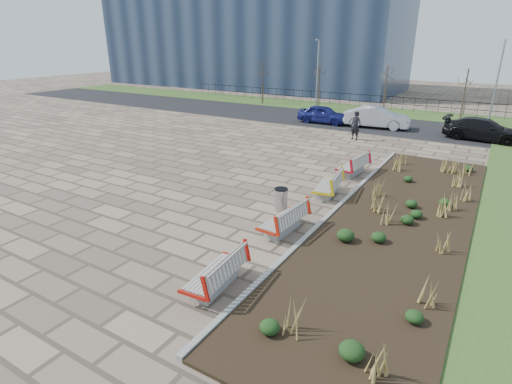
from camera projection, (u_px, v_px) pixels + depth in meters
The scene contains 22 objects.
ground at pixel (170, 237), 13.14m from camera, with size 120.00×120.00×0.00m, color #87735D.
planting_bed at pixel (400, 222), 14.09m from camera, with size 4.50×18.00×0.10m, color black.
planting_curb at pixel (337, 208), 15.21m from camera, with size 0.16×18.00×0.15m, color gray.
grass_verge_far at pixel (387, 112), 35.49m from camera, with size 80.00×5.00×0.04m, color #33511E.
road at pixel (367, 124), 30.70m from camera, with size 80.00×7.00×0.02m, color black.
bench_a at pixel (214, 271), 10.27m from camera, with size 0.90×2.10×1.00m, color #B9140C, non-canonical shape.
bench_b at pixel (283, 218), 13.30m from camera, with size 0.90×2.10×1.00m, color red, non-canonical shape.
bench_c at pixel (327, 184), 16.49m from camera, with size 0.90×2.10×1.00m, color #DCB80B, non-canonical shape.
bench_d at pixel (352, 164), 19.04m from camera, with size 0.90×2.10×1.00m, color #A30A19, non-canonical shape.
litter_bin at pixel (281, 200), 14.99m from camera, with size 0.49×0.49×0.88m, color #B2B2B7.
pedestrian at pixel (356, 126), 25.48m from camera, with size 0.66×0.44×1.82m, color black.
car_blue at pixel (323, 114), 30.62m from camera, with size 1.57×3.91×1.33m, color navy.
car_silver at pixel (377, 117), 28.98m from camera, with size 1.61×4.61×1.52m, color #A6A9AD.
car_black at pixel (484, 130), 25.37m from camera, with size 1.94×4.77×1.38m, color black.
tree_a at pixel (262, 83), 39.37m from camera, with size 1.40×1.40×4.00m, color #4C3D2D, non-canonical shape.
tree_b at pixel (319, 86), 36.47m from camera, with size 1.40×1.40×4.00m, color #4C3D2D, non-canonical shape.
tree_c at pixel (385, 90), 33.57m from camera, with size 1.40×1.40×4.00m, color #4C3D2D, non-canonical shape.
tree_d at pixel (464, 95), 30.67m from camera, with size 1.40×1.40×4.00m, color #4C3D2D, non-canonical shape.
lamp_west at pixel (317, 75), 35.71m from camera, with size 0.24×0.60×6.00m, color gray, non-canonical shape.
lamp_east at pixel (496, 84), 28.95m from camera, with size 0.24×0.60×6.00m, color gray, non-canonical shape.
railing_fence at pixel (392, 103), 36.47m from camera, with size 44.00×0.10×1.20m, color black, non-canonical shape.
building_glass at pixel (249, 28), 53.02m from camera, with size 40.00×14.00×15.00m, color #192338.
Camera 1 is at (8.50, -8.57, 6.10)m, focal length 28.00 mm.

